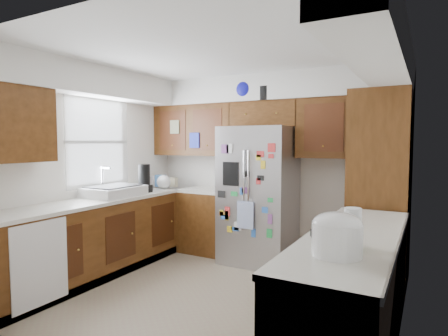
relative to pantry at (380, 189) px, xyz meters
The scene contains 12 objects.
floor 2.17m from the pantry, 142.52° to the right, with size 3.60×3.60×0.00m, color gray.
room_shell 1.94m from the pantry, 153.92° to the right, with size 3.64×3.24×2.52m.
left_counter_run 3.14m from the pantry, 158.56° to the right, with size 1.36×3.20×0.92m.
right_counter_run 1.75m from the pantry, 90.00° to the right, with size 0.63×2.25×0.92m.
pantry is the anchor object (origin of this frame).
fridge 1.51m from the pantry, behind, with size 0.90×0.79×1.80m.
bridge_cabinet 1.77m from the pantry, 169.43° to the left, with size 0.96×0.34×0.35m, color #3E230C.
fridge_top_items 2.03m from the pantry, behind, with size 0.62×0.34×0.32m.
sink_assembly 3.18m from the pantry, 160.65° to the right, with size 0.52×0.70×0.37m.
left_counter_clutter 2.97m from the pantry, behind, with size 0.38×0.87×0.38m.
rice_cooker 2.22m from the pantry, 90.01° to the right, with size 0.31×0.30×0.26m.
paper_towel 1.96m from the pantry, 88.73° to the right, with size 0.11×0.11×0.25m, color white.
Camera 1 is at (1.97, -3.33, 1.60)m, focal length 30.00 mm.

